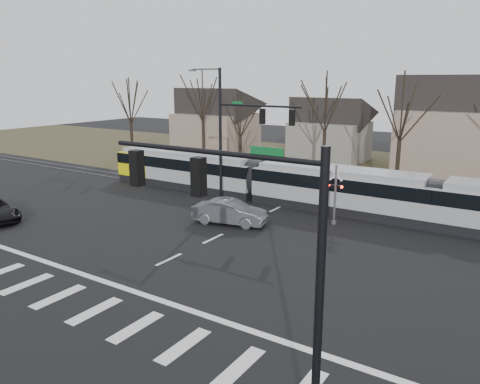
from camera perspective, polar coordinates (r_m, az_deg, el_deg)
The scene contains 15 objects.
ground at distance 24.26m, azimuth -11.83°, elevation -9.54°, with size 140.00×140.00×0.00m, color black.
grass_verge at distance 51.10m, azimuth 14.21°, elevation 2.62°, with size 140.00×28.00×0.01m, color #38331E.
crosswalk at distance 21.89m, azimuth -19.36°, elevation -12.69°, with size 27.00×2.60×0.01m.
stop_line at distance 23.14m, azimuth -15.01°, elevation -10.89°, with size 28.00×0.35×0.01m, color silver.
lane_dashes at distance 36.66m, azimuth 5.97°, elevation -1.31°, with size 0.18×30.00×0.01m.
rail_pair at distance 36.48m, azimuth 5.83°, elevation -1.34°, with size 90.00×1.52×0.06m.
tram at distance 34.71m, azimuth 11.77°, elevation 0.56°, with size 42.09×3.13×3.19m.
sedan at distance 31.08m, azimuth -1.25°, elevation -2.45°, with size 5.18×2.78×1.62m, color #4D4F55.
signal_pole_near_right at distance 12.05m, azimuth 1.50°, elevation -7.14°, with size 6.72×0.44×8.00m.
signal_pole_far at distance 33.80m, azimuth -0.19°, elevation 7.32°, with size 9.28×0.44×10.20m.
rail_crossing_signal at distance 31.38m, azimuth 11.51°, elevation -0.54°, with size 1.08×0.36×4.00m.
tree_row at distance 44.12m, azimuth 14.48°, elevation 7.48°, with size 59.20×7.20×10.00m.
house_a at distance 61.49m, azimuth -2.98°, elevation 9.02°, with size 9.72×8.64×8.60m.
house_b at distance 55.98m, azimuth 10.93°, elevation 7.83°, with size 8.64×7.56×7.65m.
house_c at distance 49.29m, azimuth 24.96°, elevation 7.52°, with size 10.80×8.64×10.10m.
Camera 1 is at (15.98, -15.61, 9.45)m, focal length 35.00 mm.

